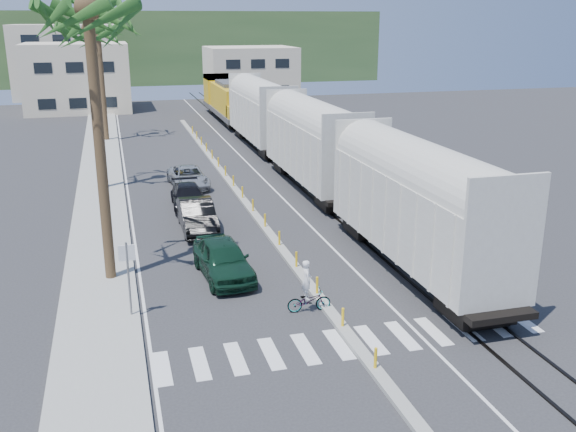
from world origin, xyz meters
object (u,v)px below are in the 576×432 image
object	(u,v)px
street_sign	(128,269)
car_lead	(223,259)
cyclist	(308,295)
car_second	(197,216)

from	to	relation	value
street_sign	car_lead	distance (m)	5.18
street_sign	cyclist	size ratio (longest dim) A/B	1.43
street_sign	car_lead	xyz separation A→B (m)	(4.03, 3.05, -1.14)
car_second	street_sign	bearing A→B (deg)	-111.26
street_sign	car_second	distance (m)	10.55
cyclist	street_sign	bearing A→B (deg)	83.76
street_sign	car_lead	size ratio (longest dim) A/B	0.60
car_lead	car_second	distance (m)	6.72
car_lead	cyclist	xyz separation A→B (m)	(2.53, -4.26, -0.17)
car_second	cyclist	size ratio (longest dim) A/B	2.36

